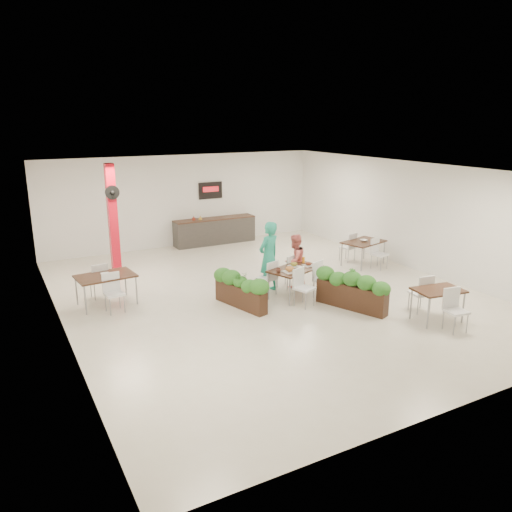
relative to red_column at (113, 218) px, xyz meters
The scene contains 12 objects.
ground 5.11m from the red_column, 51.64° to the right, with size 12.00×12.00×0.00m, color beige.
room_shell 4.85m from the red_column, 51.64° to the right, with size 10.10×12.10×3.22m.
red_column is the anchor object (origin of this frame).
service_counter 4.56m from the red_column, 25.00° to the left, with size 3.00×0.64×2.20m.
main_table 5.61m from the red_column, 50.33° to the right, with size 1.69×1.93×0.92m.
diner_man 4.82m from the red_column, 48.91° to the right, with size 0.68×0.45×1.87m, color teal.
diner_woman 5.40m from the red_column, 42.40° to the right, with size 0.70×0.55×1.45m, color #F0726B.
planter_left 4.83m from the red_column, 65.17° to the right, with size 0.73×1.67×0.89m.
planter_right 7.13m from the red_column, 52.83° to the right, with size 0.95×1.80×0.99m.
side_table_a 2.86m from the red_column, 108.17° to the right, with size 1.43×1.65×0.92m.
side_table_b 7.57m from the red_column, 22.19° to the right, with size 1.48×1.67×0.92m.
side_table_c 9.03m from the red_column, 52.47° to the right, with size 1.16×1.66×0.92m.
Camera 1 is at (-6.09, -10.61, 4.42)m, focal length 35.00 mm.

